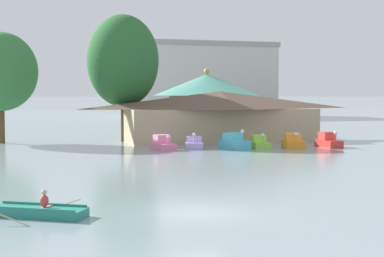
{
  "coord_description": "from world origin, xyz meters",
  "views": [
    {
      "loc": [
        -6.86,
        -22.99,
        4.95
      ],
      "look_at": [
        5.63,
        20.06,
        2.26
      ],
      "focal_mm": 54.37,
      "sensor_mm": 36.0,
      "label": 1
    }
  ],
  "objects": [
    {
      "name": "pedal_boat_cyan",
      "position": [
        11.15,
        25.5,
        0.58
      ],
      "size": [
        2.43,
        2.99,
        1.83
      ],
      "rotation": [
        0.0,
        0.0,
        -1.24
      ],
      "color": "#4CB7CC",
      "rests_on": "ground"
    },
    {
      "name": "ground_plane",
      "position": [
        0.0,
        0.0,
        0.0
      ],
      "size": [
        2000.0,
        2000.0,
        0.0
      ],
      "primitive_type": "plane",
      "color": "gray"
    },
    {
      "name": "shoreline_tree_mid",
      "position": [
        3.06,
        36.74,
        8.32
      ],
      "size": [
        7.38,
        7.38,
        13.09
      ],
      "color": "brown",
      "rests_on": "ground"
    },
    {
      "name": "rowboat_with_rower",
      "position": [
        -6.38,
        0.92,
        0.22
      ],
      "size": [
        4.04,
        3.88,
        1.32
      ],
      "rotation": [
        0.0,
        0.0,
        2.62
      ],
      "color": "#237A6B",
      "rests_on": "ground"
    },
    {
      "name": "background_building_block",
      "position": [
        29.4,
        97.16,
        7.84
      ],
      "size": [
        30.52,
        17.34,
        15.64
      ],
      "color": "beige",
      "rests_on": "ground"
    },
    {
      "name": "boathouse",
      "position": [
        12.7,
        34.04,
        2.72
      ],
      "size": [
        20.91,
        8.06,
        5.19
      ],
      "color": "tan",
      "rests_on": "ground"
    },
    {
      "name": "green_roof_pavilion",
      "position": [
        14.62,
        44.64,
        4.28
      ],
      "size": [
        13.01,
        13.01,
        8.01
      ],
      "color": "brown",
      "rests_on": "ground"
    },
    {
      "name": "shoreline_tree_tall_left",
      "position": [
        -9.0,
        37.81,
        7.13
      ],
      "size": [
        7.26,
        7.26,
        11.07
      ],
      "color": "brown",
      "rests_on": "ground"
    },
    {
      "name": "pedal_boat_lavender",
      "position": [
        7.84,
        27.0,
        0.44
      ],
      "size": [
        2.23,
        2.84,
        1.5
      ],
      "rotation": [
        0.0,
        0.0,
        -1.85
      ],
      "color": "#B299D8",
      "rests_on": "ground"
    },
    {
      "name": "pedal_boat_pink",
      "position": [
        4.87,
        26.63,
        0.52
      ],
      "size": [
        1.91,
        2.78,
        1.36
      ],
      "rotation": [
        0.0,
        0.0,
        -1.39
      ],
      "color": "pink",
      "rests_on": "ground"
    },
    {
      "name": "pedal_boat_red",
      "position": [
        20.15,
        24.85,
        0.56
      ],
      "size": [
        1.46,
        2.86,
        1.58
      ],
      "rotation": [
        0.0,
        0.0,
        -1.54
      ],
      "color": "red",
      "rests_on": "ground"
    },
    {
      "name": "pedal_boat_orange",
      "position": [
        16.69,
        25.08,
        0.53
      ],
      "size": [
        2.1,
        2.64,
        1.49
      ],
      "rotation": [
        0.0,
        0.0,
        -1.77
      ],
      "color": "orange",
      "rests_on": "ground"
    },
    {
      "name": "pedal_boat_lime",
      "position": [
        13.7,
        25.92,
        0.46
      ],
      "size": [
        1.69,
        2.83,
        1.42
      ],
      "rotation": [
        0.0,
        0.0,
        -1.69
      ],
      "color": "#8CCC3F",
      "rests_on": "ground"
    }
  ]
}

